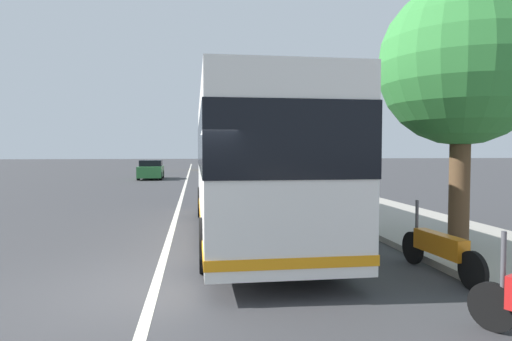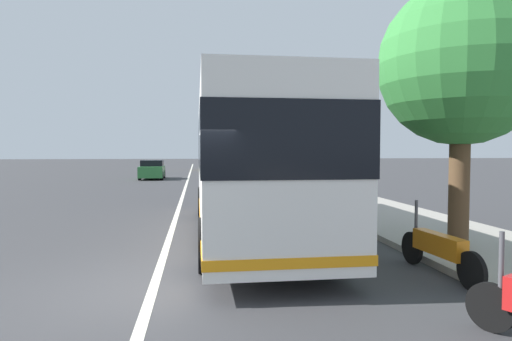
# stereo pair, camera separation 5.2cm
# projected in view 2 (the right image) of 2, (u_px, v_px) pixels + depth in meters

# --- Properties ---
(ground_plane) EXTENTS (220.00, 220.00, 0.00)m
(ground_plane) POSITION_uv_depth(u_px,v_px,m) (153.00, 290.00, 6.88)
(ground_plane) COLOR #38383A
(sidewalk_curb) EXTENTS (110.00, 3.60, 0.14)m
(sidewalk_curb) POSITION_uv_depth(u_px,v_px,m) (351.00, 203.00, 17.70)
(sidewalk_curb) COLOR #9E998E
(sidewalk_curb) RESTS_ON ground
(lane_divider_line) EXTENTS (110.00, 0.16, 0.01)m
(lane_divider_line) POSITION_uv_depth(u_px,v_px,m) (179.00, 208.00, 16.78)
(lane_divider_line) COLOR silver
(lane_divider_line) RESTS_ON ground
(coach_bus) EXTENTS (10.32, 2.65, 3.53)m
(coach_bus) POSITION_uv_depth(u_px,v_px,m) (249.00, 159.00, 11.21)
(coach_bus) COLOR silver
(coach_bus) RESTS_ON ground
(motorcycle_by_tree) EXTENTS (2.30, 0.34, 1.26)m
(motorcycle_by_tree) POSITION_uv_depth(u_px,v_px,m) (438.00, 249.00, 7.65)
(motorcycle_by_tree) COLOR black
(motorcycle_by_tree) RESTS_ON ground
(car_far_distant) EXTENTS (3.95, 1.90, 1.47)m
(car_far_distant) POSITION_uv_depth(u_px,v_px,m) (152.00, 170.00, 33.55)
(car_far_distant) COLOR #2D7238
(car_far_distant) RESTS_ON ground
(car_ahead_same_lane) EXTENTS (4.60, 1.94, 1.45)m
(car_ahead_same_lane) POSITION_uv_depth(u_px,v_px,m) (210.00, 164.00, 50.02)
(car_ahead_same_lane) COLOR gold
(car_ahead_same_lane) RESTS_ON ground
(roadside_tree_near_camera) EXTENTS (3.45, 3.45, 5.77)m
(roadside_tree_near_camera) POSITION_uv_depth(u_px,v_px,m) (462.00, 65.00, 9.12)
(roadside_tree_near_camera) COLOR brown
(roadside_tree_near_camera) RESTS_ON ground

